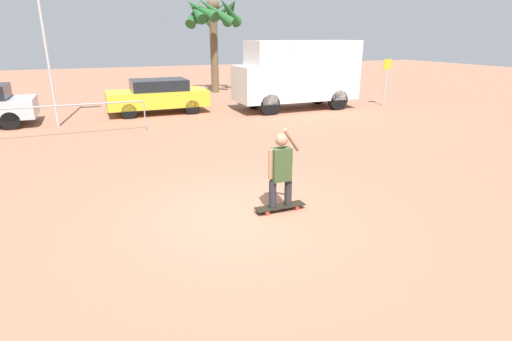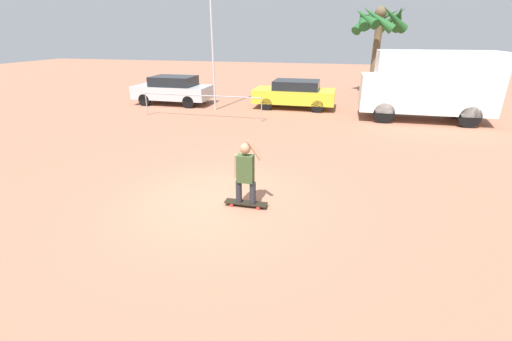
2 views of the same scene
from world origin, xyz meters
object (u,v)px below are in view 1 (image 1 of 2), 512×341
(person_skateboarder, at_px, (281,167))
(camper_van, at_px, (298,72))
(skateboard, at_px, (280,207))
(palm_tree_near_van, at_px, (213,16))
(parked_car_yellow, at_px, (158,95))
(street_sign, at_px, (386,76))
(flagpole, at_px, (40,2))

(person_skateboarder, relative_size, camper_van, 0.28)
(skateboard, height_order, camper_van, camper_van)
(palm_tree_near_van, bearing_deg, person_skateboarder, -102.73)
(parked_car_yellow, xyz_separation_m, street_sign, (10.37, -2.06, 0.64))
(flagpole, height_order, street_sign, flagpole)
(skateboard, height_order, flagpole, flagpole)
(skateboard, height_order, parked_car_yellow, parked_car_yellow)
(camper_van, bearing_deg, street_sign, -8.96)
(skateboard, height_order, street_sign, street_sign)
(parked_car_yellow, height_order, flagpole, flagpole)
(palm_tree_near_van, bearing_deg, skateboard, -102.72)
(skateboard, distance_m, palm_tree_near_van, 17.73)
(camper_van, distance_m, palm_tree_near_van, 7.62)
(skateboard, distance_m, flagpole, 11.52)
(flagpole, bearing_deg, palm_tree_near_van, 40.82)
(flagpole, xyz_separation_m, street_sign, (14.21, -0.66, -2.87))
(camper_van, xyz_separation_m, flagpole, (-9.88, -0.03, 2.62))
(person_skateboarder, relative_size, flagpole, 0.20)
(parked_car_yellow, relative_size, street_sign, 1.94)
(person_skateboarder, bearing_deg, street_sign, 42.74)
(skateboard, distance_m, person_skateboarder, 0.80)
(parked_car_yellow, relative_size, palm_tree_near_van, 0.79)
(parked_car_yellow, bearing_deg, flagpole, -159.94)
(person_skateboarder, height_order, flagpole, flagpole)
(palm_tree_near_van, bearing_deg, parked_car_yellow, -127.20)
(person_skateboarder, relative_size, street_sign, 0.70)
(person_skateboarder, height_order, parked_car_yellow, person_skateboarder)
(camper_van, relative_size, palm_tree_near_van, 1.03)
(parked_car_yellow, distance_m, palm_tree_near_van, 7.79)
(palm_tree_near_van, bearing_deg, flagpole, -139.18)
(person_skateboarder, distance_m, camper_van, 11.39)
(skateboard, relative_size, palm_tree_near_van, 0.19)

